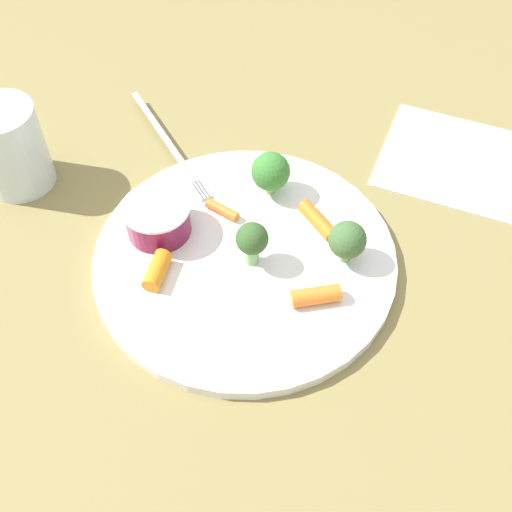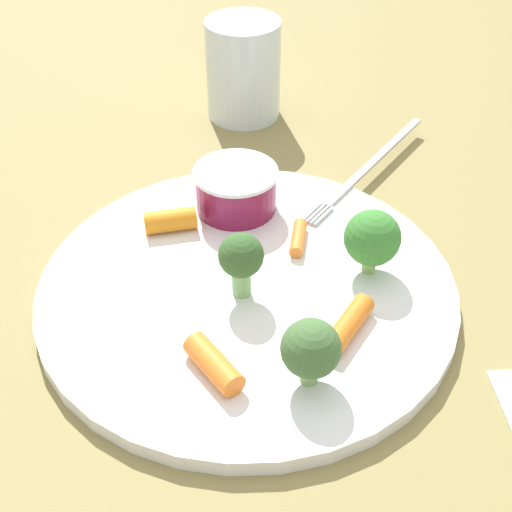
% 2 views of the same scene
% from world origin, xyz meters
% --- Properties ---
extents(ground_plane, '(2.40, 2.40, 0.00)m').
position_xyz_m(ground_plane, '(0.00, 0.00, 0.00)').
color(ground_plane, olive).
extents(plate, '(0.29, 0.29, 0.01)m').
position_xyz_m(plate, '(0.00, 0.00, 0.01)').
color(plate, white).
rests_on(plate, ground_plane).
extents(sauce_cup, '(0.07, 0.07, 0.03)m').
position_xyz_m(sauce_cup, '(0.08, -0.04, 0.03)').
color(sauce_cup, maroon).
rests_on(sauce_cup, plate).
extents(broccoli_floret_0, '(0.03, 0.03, 0.05)m').
position_xyz_m(broccoli_floret_0, '(-0.01, 0.01, 0.04)').
color(broccoli_floret_0, '#7DB36D').
rests_on(broccoli_floret_0, plate).
extents(broccoli_floret_1, '(0.04, 0.04, 0.05)m').
position_xyz_m(broccoli_floret_1, '(-0.09, 0.01, 0.04)').
color(broccoli_floret_1, '#83AD64').
rests_on(broccoli_floret_1, plate).
extents(broccoli_floret_2, '(0.04, 0.04, 0.05)m').
position_xyz_m(broccoli_floret_2, '(-0.03, -0.08, 0.04)').
color(broccoli_floret_2, '#87BA63').
rests_on(broccoli_floret_2, plate).
extents(carrot_stick_0, '(0.03, 0.04, 0.02)m').
position_xyz_m(carrot_stick_0, '(0.08, 0.02, 0.02)').
color(carrot_stick_0, orange).
rests_on(carrot_stick_0, plate).
extents(carrot_stick_1, '(0.04, 0.05, 0.01)m').
position_xyz_m(carrot_stick_1, '(-0.07, -0.03, 0.02)').
color(carrot_stick_1, orange).
rests_on(carrot_stick_1, plate).
extents(carrot_stick_2, '(0.03, 0.03, 0.01)m').
position_xyz_m(carrot_stick_2, '(0.02, -0.05, 0.02)').
color(carrot_stick_2, orange).
rests_on(carrot_stick_2, plate).
extents(carrot_stick_3, '(0.05, 0.02, 0.02)m').
position_xyz_m(carrot_stick_3, '(-0.06, 0.06, 0.02)').
color(carrot_stick_3, orange).
rests_on(carrot_stick_3, plate).
extents(fork, '(0.09, 0.18, 0.00)m').
position_xyz_m(fork, '(0.07, -0.16, 0.01)').
color(fork, '#B2B3B1').
rests_on(fork, plate).
extents(drinking_glass, '(0.07, 0.07, 0.09)m').
position_xyz_m(drinking_glass, '(0.23, -0.13, 0.05)').
color(drinking_glass, silver).
rests_on(drinking_glass, ground_plane).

